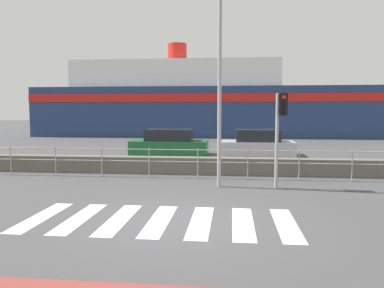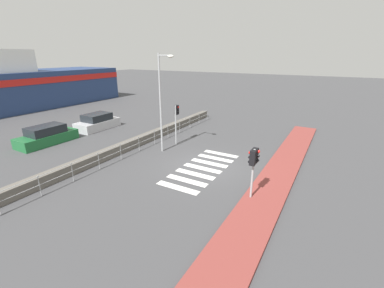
{
  "view_description": "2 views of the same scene",
  "coord_description": "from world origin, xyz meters",
  "px_view_note": "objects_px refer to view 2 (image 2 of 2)",
  "views": [
    {
      "loc": [
        1.17,
        -7.82,
        2.38
      ],
      "look_at": [
        0.13,
        2.0,
        1.5
      ],
      "focal_mm": 35.0,
      "sensor_mm": 36.0,
      "label": 1
    },
    {
      "loc": [
        -12.68,
        -6.39,
        6.35
      ],
      "look_at": [
        0.13,
        1.0,
        1.2
      ],
      "focal_mm": 24.0,
      "sensor_mm": 36.0,
      "label": 2
    }
  ],
  "objects_px": {
    "traffic_light_near": "(254,161)",
    "streetlamp": "(163,94)",
    "traffic_light_far": "(176,116)",
    "parked_car_silver": "(98,122)",
    "parked_car_green": "(47,136)"
  },
  "relations": [
    {
      "from": "traffic_light_near",
      "to": "streetlamp",
      "type": "height_order",
      "value": "streetlamp"
    },
    {
      "from": "parked_car_green",
      "to": "parked_car_silver",
      "type": "distance_m",
      "value": 4.76
    },
    {
      "from": "traffic_light_near",
      "to": "traffic_light_far",
      "type": "xyz_separation_m",
      "value": [
        4.95,
        7.3,
        0.19
      ]
    },
    {
      "from": "streetlamp",
      "to": "parked_car_silver",
      "type": "height_order",
      "value": "streetlamp"
    },
    {
      "from": "traffic_light_far",
      "to": "parked_car_green",
      "type": "bearing_deg",
      "value": 119.7
    },
    {
      "from": "streetlamp",
      "to": "parked_car_silver",
      "type": "distance_m",
      "value": 9.5
    },
    {
      "from": "traffic_light_near",
      "to": "traffic_light_far",
      "type": "relative_size",
      "value": 0.85
    },
    {
      "from": "parked_car_green",
      "to": "traffic_light_near",
      "type": "bearing_deg",
      "value": -90.35
    },
    {
      "from": "traffic_light_far",
      "to": "parked_car_silver",
      "type": "bearing_deg",
      "value": 90.6
    },
    {
      "from": "parked_car_silver",
      "to": "streetlamp",
      "type": "bearing_deg",
      "value": -101.51
    },
    {
      "from": "traffic_light_near",
      "to": "parked_car_silver",
      "type": "bearing_deg",
      "value": 72.91
    },
    {
      "from": "streetlamp",
      "to": "parked_car_green",
      "type": "height_order",
      "value": "streetlamp"
    },
    {
      "from": "streetlamp",
      "to": "parked_car_silver",
      "type": "relative_size",
      "value": 1.7
    },
    {
      "from": "traffic_light_near",
      "to": "streetlamp",
      "type": "bearing_deg",
      "value": 66.51
    },
    {
      "from": "traffic_light_near",
      "to": "parked_car_silver",
      "type": "distance_m",
      "value": 16.59
    }
  ]
}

